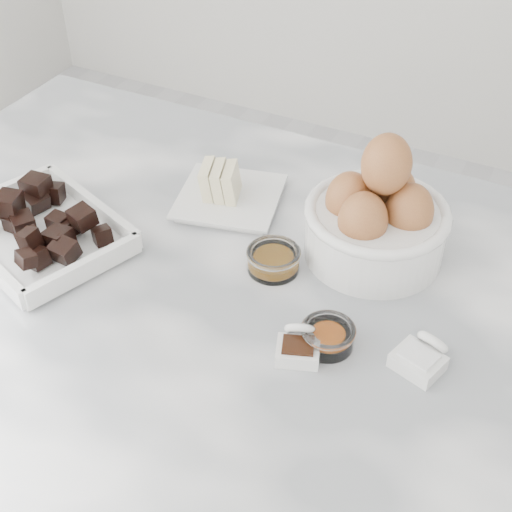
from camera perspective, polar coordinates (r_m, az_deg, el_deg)
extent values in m
cube|color=beige|center=(1.31, -1.44, -18.52)|extent=(1.10, 0.70, 0.90)
cube|color=white|center=(0.95, -1.90, -3.48)|extent=(1.20, 0.80, 0.04)
cube|color=white|center=(1.05, -16.78, 1.40)|extent=(0.28, 0.24, 0.01)
cube|color=white|center=(1.08, -2.13, 4.50)|extent=(0.16, 0.16, 0.01)
cube|color=white|center=(1.07, -2.14, 4.81)|extent=(0.18, 0.18, 0.00)
cylinder|color=white|center=(1.01, 6.72, 2.94)|extent=(0.09, 0.09, 0.05)
cylinder|color=white|center=(1.00, 6.82, 3.95)|extent=(0.07, 0.07, 0.01)
cylinder|color=white|center=(0.98, 9.49, 1.85)|extent=(0.19, 0.19, 0.07)
torus|color=white|center=(0.95, 9.71, 3.50)|extent=(0.20, 0.20, 0.02)
ellipsoid|color=#A56835|center=(0.95, 12.13, 3.46)|extent=(0.06, 0.06, 0.08)
ellipsoid|color=#A56835|center=(0.95, 7.47, 4.39)|extent=(0.06, 0.06, 0.08)
ellipsoid|color=#A56835|center=(0.98, 10.77, 5.02)|extent=(0.06, 0.06, 0.08)
ellipsoid|color=#A56835|center=(0.92, 8.57, 2.74)|extent=(0.06, 0.06, 0.08)
ellipsoid|color=#A56835|center=(0.91, 10.40, 7.22)|extent=(0.06, 0.06, 0.08)
cylinder|color=white|center=(0.95, 1.41, -0.37)|extent=(0.07, 0.07, 0.03)
torus|color=white|center=(0.94, 1.42, 0.26)|extent=(0.07, 0.07, 0.01)
cylinder|color=orange|center=(0.95, 1.40, -0.59)|extent=(0.05, 0.05, 0.01)
cylinder|color=white|center=(0.86, 5.77, -6.45)|extent=(0.06, 0.06, 0.03)
torus|color=white|center=(0.85, 5.82, -5.89)|extent=(0.07, 0.07, 0.01)
ellipsoid|color=orange|center=(0.86, 5.77, -6.41)|extent=(0.04, 0.04, 0.02)
cube|color=white|center=(0.84, 3.36, -7.66)|extent=(0.06, 0.06, 0.02)
cube|color=black|center=(0.83, 3.39, -7.15)|extent=(0.04, 0.04, 0.00)
torus|color=white|center=(0.85, 3.51, -5.89)|extent=(0.05, 0.04, 0.04)
cube|color=white|center=(0.85, 12.81, -8.28)|extent=(0.07, 0.06, 0.02)
cube|color=white|center=(0.84, 12.92, -7.73)|extent=(0.05, 0.04, 0.00)
torus|color=white|center=(0.86, 13.95, -6.71)|extent=(0.05, 0.04, 0.04)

